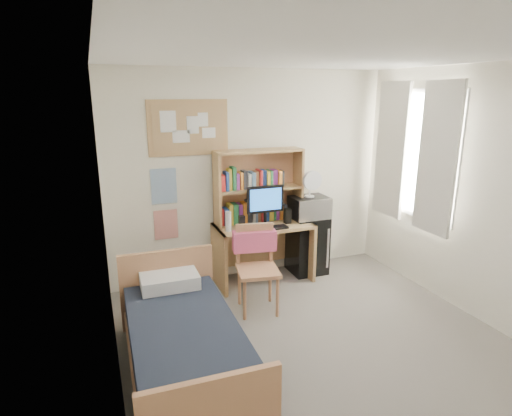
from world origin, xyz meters
name	(u,v)px	position (x,y,z in m)	size (l,w,h in m)	color
floor	(333,360)	(0.00, 0.00, -0.01)	(3.60, 4.20, 0.02)	slate
ceiling	(350,53)	(0.00, 0.00, 2.60)	(3.60, 4.20, 0.02)	white
wall_back	(251,176)	(0.00, 2.10, 1.30)	(3.60, 0.04, 2.60)	white
wall_left	(109,249)	(-1.80, 0.00, 1.30)	(0.04, 4.20, 2.60)	white
wall_right	(502,201)	(1.80, 0.00, 1.30)	(0.04, 4.20, 2.60)	white
window_unit	(414,154)	(1.75, 1.20, 1.60)	(0.10, 1.40, 1.70)	white
curtain_left	(437,159)	(1.72, 0.80, 1.60)	(0.04, 0.55, 1.70)	silver
curtain_right	(391,150)	(1.72, 1.60, 1.60)	(0.04, 0.55, 1.70)	silver
bulletin_board	(188,128)	(-0.78, 2.08, 1.92)	(0.94, 0.03, 0.64)	tan
poster_wave	(164,186)	(-1.10, 2.09, 1.25)	(0.30, 0.01, 0.42)	#2A63A8
poster_japan	(166,224)	(-1.10, 2.09, 0.78)	(0.28, 0.01, 0.36)	red
desk	(263,253)	(0.04, 1.78, 0.37)	(1.19, 0.59, 0.74)	tan
desk_chair	(258,270)	(-0.31, 1.08, 0.47)	(0.47, 0.47, 0.95)	tan
mini_fridge	(307,244)	(0.69, 1.84, 0.38)	(0.45, 0.45, 0.76)	black
bed	(185,350)	(-1.28, 0.24, 0.25)	(0.89, 1.78, 0.49)	black
hutch	(259,186)	(0.04, 1.93, 1.20)	(1.10, 0.28, 0.90)	tan
monitor	(265,206)	(0.04, 1.72, 0.99)	(0.46, 0.04, 0.49)	black
keyboard	(270,228)	(0.04, 1.58, 0.75)	(0.44, 0.14, 0.02)	black
speaker_left	(242,222)	(-0.26, 1.72, 0.82)	(0.06, 0.06, 0.16)	black
speaker_right	(288,216)	(0.34, 1.72, 0.83)	(0.08, 0.08, 0.18)	black
water_bottle	(228,222)	(-0.44, 1.68, 0.86)	(0.07, 0.07, 0.23)	white
hoodie	(254,241)	(-0.27, 1.28, 0.74)	(0.48, 0.15, 0.23)	#E65781
microwave	(309,207)	(0.69, 1.82, 0.89)	(0.46, 0.35, 0.27)	silver
desk_fan	(310,185)	(0.69, 1.82, 1.18)	(0.25, 0.25, 0.31)	white
pillow	(169,280)	(-1.26, 0.99, 0.56)	(0.55, 0.38, 0.13)	white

